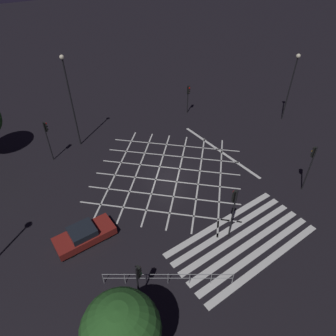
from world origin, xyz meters
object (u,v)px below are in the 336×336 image
(traffic_light_nw_main, at_px, (47,134))
(street_lamp_east, at_px, (69,92))
(traffic_light_se_cross, at_px, (311,160))
(street_lamp_west, at_px, (293,76))
(traffic_light_ne_cross, at_px, (188,94))
(waiting_car, at_px, (84,235))
(traffic_light_sw_main, at_px, (138,277))
(street_tree_near, at_px, (121,331))
(traffic_light_median_south, at_px, (233,205))

(traffic_light_nw_main, relative_size, street_lamp_east, 0.45)
(traffic_light_se_cross, xyz_separation_m, street_lamp_west, (9.01, 9.16, 2.21))
(traffic_light_se_cross, bearing_deg, traffic_light_ne_cross, -1.96)
(traffic_light_ne_cross, relative_size, waiting_car, 0.81)
(traffic_light_sw_main, xyz_separation_m, waiting_car, (-1.01, 6.26, -1.84))
(street_tree_near, bearing_deg, traffic_light_sw_main, 48.44)
(traffic_light_sw_main, height_order, traffic_light_ne_cross, traffic_light_ne_cross)
(traffic_light_median_south, bearing_deg, traffic_light_ne_cross, -29.39)
(traffic_light_sw_main, bearing_deg, street_tree_near, -131.56)
(traffic_light_median_south, bearing_deg, street_lamp_west, -63.08)
(traffic_light_sw_main, xyz_separation_m, traffic_light_median_south, (7.95, 0.45, 0.79))
(traffic_light_median_south, relative_size, traffic_light_ne_cross, 1.28)
(traffic_light_nw_main, distance_m, street_tree_near, 20.57)
(street_tree_near, distance_m, waiting_car, 9.74)
(street_lamp_west, relative_size, waiting_car, 1.79)
(traffic_light_sw_main, relative_size, street_lamp_west, 0.44)
(waiting_car, bearing_deg, traffic_light_ne_cross, 31.29)
(waiting_car, bearing_deg, street_lamp_east, 69.13)
(traffic_light_median_south, xyz_separation_m, street_tree_near, (-10.39, -3.19, 0.81))
(traffic_light_median_south, relative_size, street_tree_near, 0.77)
(traffic_light_median_south, xyz_separation_m, waiting_car, (-8.96, 5.81, -2.63))
(traffic_light_sw_main, distance_m, traffic_light_median_south, 8.00)
(traffic_light_nw_main, distance_m, traffic_light_ne_cross, 17.11)
(traffic_light_se_cross, distance_m, street_lamp_west, 13.03)
(street_lamp_west, bearing_deg, traffic_light_ne_cross, 136.70)
(street_lamp_west, bearing_deg, traffic_light_sw_main, -159.71)
(traffic_light_nw_main, bearing_deg, street_lamp_west, -17.34)
(traffic_light_median_south, height_order, street_tree_near, street_tree_near)
(street_lamp_east, height_order, street_lamp_west, street_lamp_east)
(traffic_light_se_cross, bearing_deg, traffic_light_nw_main, 43.97)
(traffic_light_se_cross, xyz_separation_m, street_lamp_east, (-13.28, 18.21, 2.81))
(traffic_light_median_south, height_order, waiting_car, traffic_light_median_south)
(traffic_light_sw_main, height_order, traffic_light_median_south, traffic_light_median_south)
(traffic_light_sw_main, xyz_separation_m, traffic_light_ne_cross, (17.59, 17.56, 0.10))
(traffic_light_se_cross, bearing_deg, street_tree_near, 99.37)
(street_lamp_west, distance_m, waiting_car, 27.65)
(street_lamp_west, xyz_separation_m, street_tree_near, (-28.45, -12.36, -1.35))
(street_lamp_east, bearing_deg, street_tree_near, -106.05)
(traffic_light_nw_main, height_order, street_tree_near, street_tree_near)
(traffic_light_nw_main, height_order, street_lamp_east, street_lamp_east)
(traffic_light_se_cross, xyz_separation_m, street_tree_near, (-19.44, -3.21, 0.86))
(traffic_light_sw_main, bearing_deg, street_lamp_west, 20.29)
(street_lamp_west, distance_m, street_tree_near, 31.05)
(traffic_light_sw_main, distance_m, traffic_light_ne_cross, 24.86)
(traffic_light_nw_main, relative_size, traffic_light_sw_main, 1.24)
(traffic_light_median_south, bearing_deg, waiting_car, 57.03)
(traffic_light_sw_main, relative_size, waiting_car, 0.78)
(traffic_light_nw_main, xyz_separation_m, waiting_car, (-1.49, -11.34, -2.42))
(traffic_light_nw_main, bearing_deg, traffic_light_sw_main, -91.57)
(waiting_car, bearing_deg, traffic_light_median_south, -32.97)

